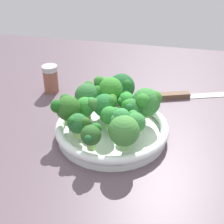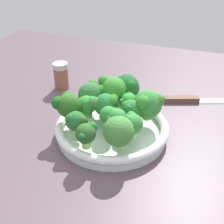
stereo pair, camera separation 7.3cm
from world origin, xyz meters
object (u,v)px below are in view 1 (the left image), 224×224
broccoli_floret_1 (147,102)px  broccoli_floret_12 (123,129)px  broccoli_floret_13 (67,107)px  pepper_shaker (51,79)px  broccoli_floret_0 (87,106)px  broccoli_floret_3 (122,87)px  bowl (112,129)px  knife (189,95)px  broccoli_floret_8 (134,122)px  broccoli_floret_10 (131,109)px  broccoli_floret_5 (89,95)px  broccoli_floret_6 (93,135)px  broccoli_floret_11 (103,105)px  broccoli_floret_9 (107,89)px  broccoli_floret_7 (78,124)px  broccoli_floret_4 (126,101)px  broccoli_floret_2 (110,116)px

broccoli_floret_1 → broccoli_floret_12: (-3.12, -12.30, 0.24)cm
broccoli_floret_13 → pepper_shaker: size_ratio=0.87×
broccoli_floret_12 → broccoli_floret_13: broccoli_floret_12 is taller
broccoli_floret_0 → broccoli_floret_3: bearing=55.7°
bowl → knife: bearing=53.7°
broccoli_floret_8 → broccoli_floret_13: size_ratio=0.80×
broccoli_floret_10 → broccoli_floret_13: (-13.87, -3.78, 0.74)cm
broccoli_floret_3 → broccoli_floret_5: bearing=-141.9°
broccoli_floret_6 → broccoli_floret_11: (-0.63, 11.28, 0.42)cm
broccoli_floret_8 → broccoli_floret_12: 4.51cm
broccoli_floret_3 → broccoli_floret_5: (-7.04, -5.52, -0.44)cm
broccoli_floret_6 → broccoli_floret_13: 11.27cm
broccoli_floret_9 → broccoli_floret_7: bearing=-102.7°
broccoli_floret_10 → broccoli_floret_12: size_ratio=0.79×
broccoli_floret_1 → broccoli_floret_5: size_ratio=1.07×
broccoli_floret_4 → pepper_shaker: size_ratio=0.66×
broccoli_floret_0 → broccoli_floret_11: 4.00cm
broccoli_floret_2 → broccoli_floret_5: bearing=135.5°
pepper_shaker → broccoli_floret_7: bearing=-56.2°
broccoli_floret_2 → pepper_shaker: size_ratio=0.66×
broccoli_floret_2 → broccoli_floret_3: broccoli_floret_3 is taller
broccoli_floret_11 → broccoli_floret_10: bearing=1.6°
broccoli_floret_4 → broccoli_floret_8: 9.75cm
broccoli_floret_3 → broccoli_floret_11: bearing=-105.3°
broccoli_floret_11 → broccoli_floret_13: bearing=-154.5°
broccoli_floret_7 → broccoli_floret_9: (3.08, 13.73, 1.78)cm
broccoli_floret_8 → pepper_shaker: broccoli_floret_8 is taller
broccoli_floret_7 → broccoli_floret_13: 5.87cm
broccoli_floret_2 → broccoli_floret_7: size_ratio=0.99×
broccoli_floret_3 → broccoli_floret_7: bearing=-109.7°
broccoli_floret_0 → broccoli_floret_13: (-3.63, -3.32, 1.17)cm
broccoli_floret_3 → pepper_shaker: broccoli_floret_3 is taller
broccoli_floret_9 → broccoli_floret_11: 6.13cm
broccoli_floret_4 → broccoli_floret_10: 4.49cm
broccoli_floret_2 → broccoli_floret_7: bearing=-140.4°
broccoli_floret_0 → broccoli_floret_2: (6.10, -2.70, -0.11)cm
broccoli_floret_3 → broccoli_floret_10: bearing=-66.9°
broccoli_floret_2 → broccoli_floret_3: (0.33, 12.12, 1.26)cm
broccoli_floret_5 → broccoli_floret_9: bearing=30.5°
broccoli_floret_7 → broccoli_floret_12: bearing=-7.7°
broccoli_floret_2 → broccoli_floret_11: (-2.17, 2.98, 0.78)cm
knife → broccoli_floret_10: bearing=-121.0°
bowl → broccoli_floret_4: 7.65cm
broccoli_floret_0 → broccoli_floret_6: 11.91cm
broccoli_floret_3 → broccoli_floret_8: 15.04cm
bowl → broccoli_floret_9: (-2.78, 7.28, 6.62)cm
broccoli_floret_1 → broccoli_floret_5: bearing=178.5°
broccoli_floret_10 → broccoli_floret_5: bearing=162.4°
broccoli_floret_1 → pepper_shaker: (-29.52, 13.67, -3.55)cm
broccoli_floret_7 → broccoli_floret_4: bearing=56.0°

